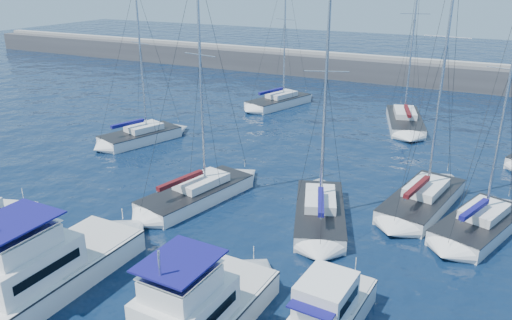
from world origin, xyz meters
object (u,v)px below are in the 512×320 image
at_px(motor_yacht_stbd_inner, 196,316).
at_px(sailboat_mid_e, 480,224).
at_px(sailboat_back_b, 405,121).
at_px(sailboat_mid_a, 141,136).
at_px(sailboat_mid_c, 320,212).
at_px(sailboat_mid_d, 422,199).
at_px(sailboat_mid_b, 197,193).
at_px(motor_yacht_port_inner, 40,270).
at_px(sailboat_back_a, 279,101).
at_px(motor_yacht_stbd_outer, 329,311).

relative_size(motor_yacht_stbd_inner, sailboat_mid_e, 0.55).
bearing_deg(motor_yacht_stbd_inner, sailboat_back_b, 89.77).
height_order(sailboat_mid_a, sailboat_mid_e, sailboat_mid_e).
height_order(sailboat_mid_c, sailboat_mid_d, sailboat_mid_d).
height_order(sailboat_mid_c, sailboat_mid_e, sailboat_mid_e).
bearing_deg(sailboat_mid_b, motor_yacht_port_inner, -82.58).
height_order(sailboat_mid_c, sailboat_back_a, sailboat_back_a).
xyz_separation_m(sailboat_mid_d, sailboat_back_b, (-4.75, 18.49, -0.01)).
bearing_deg(sailboat_back_a, sailboat_back_b, 11.92).
xyz_separation_m(sailboat_mid_b, sailboat_mid_e, (17.53, 3.80, 0.01)).
bearing_deg(motor_yacht_port_inner, sailboat_mid_a, 118.12).
relative_size(sailboat_mid_a, sailboat_back_b, 0.81).
xyz_separation_m(sailboat_mid_b, sailboat_back_a, (-5.52, 25.93, 0.00)).
xyz_separation_m(sailboat_mid_a, sailboat_mid_e, (29.09, -4.58, 0.02)).
bearing_deg(sailboat_mid_c, sailboat_mid_e, -2.76).
distance_m(motor_yacht_port_inner, sailboat_mid_b, 12.16).
bearing_deg(sailboat_mid_a, sailboat_mid_b, -17.14).
xyz_separation_m(sailboat_mid_d, sailboat_back_a, (-19.42, 20.11, -0.02)).
distance_m(motor_yacht_stbd_inner, sailboat_mid_e, 18.37).
xyz_separation_m(sailboat_back_a, sailboat_back_b, (14.67, -1.62, 0.01)).
height_order(motor_yacht_stbd_inner, motor_yacht_stbd_outer, motor_yacht_stbd_inner).
relative_size(motor_yacht_port_inner, sailboat_mid_a, 0.70).
distance_m(motor_yacht_port_inner, motor_yacht_stbd_outer, 13.90).
bearing_deg(sailboat_mid_e, sailboat_back_a, 155.21).
bearing_deg(motor_yacht_stbd_outer, sailboat_mid_d, 87.59).
xyz_separation_m(sailboat_mid_c, sailboat_mid_d, (5.44, 4.82, 0.03)).
height_order(motor_yacht_port_inner, motor_yacht_stbd_inner, same).
bearing_deg(motor_yacht_stbd_inner, sailboat_back_a, 111.58).
distance_m(sailboat_mid_d, sailboat_mid_e, 4.15).
bearing_deg(sailboat_mid_e, sailboat_mid_c, -143.79).
bearing_deg(motor_yacht_stbd_outer, sailboat_mid_c, 115.85).
bearing_deg(sailboat_back_a, sailboat_mid_c, -42.50).
bearing_deg(sailboat_mid_a, motor_yacht_port_inner, -44.24).
distance_m(sailboat_mid_c, sailboat_mid_d, 7.27).
xyz_separation_m(motor_yacht_stbd_outer, sailboat_mid_b, (-12.29, 8.53, -0.41)).
height_order(motor_yacht_port_inner, sailboat_mid_e, sailboat_mid_e).
distance_m(sailboat_mid_e, sailboat_back_a, 31.96).
bearing_deg(sailboat_mid_e, sailboat_back_b, 131.26).
distance_m(sailboat_mid_c, sailboat_mid_e, 9.49).
xyz_separation_m(motor_yacht_stbd_inner, sailboat_mid_c, (1.01, 12.55, -0.61)).
bearing_deg(sailboat_mid_a, sailboat_back_b, 56.39).
distance_m(motor_yacht_port_inner, sailboat_mid_e, 24.53).
height_order(sailboat_mid_b, sailboat_mid_c, sailboat_mid_b).
distance_m(sailboat_mid_c, sailboat_back_a, 28.59).
height_order(sailboat_mid_d, sailboat_mid_e, sailboat_mid_d).
xyz_separation_m(motor_yacht_port_inner, sailboat_back_a, (-4.38, 38.03, -0.60)).
bearing_deg(sailboat_back_a, motor_yacht_stbd_outer, -44.46).
relative_size(motor_yacht_port_inner, sailboat_back_b, 0.57).
bearing_deg(motor_yacht_stbd_outer, sailboat_mid_b, 149.24).
bearing_deg(motor_yacht_stbd_inner, sailboat_mid_d, 72.13).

